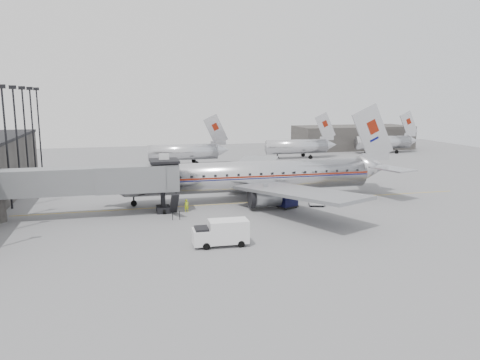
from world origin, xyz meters
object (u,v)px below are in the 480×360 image
object	(u,v)px
baggage_cart_white	(317,200)
ramp_worker	(187,206)
service_van	(221,232)
airliner	(255,176)
baggage_cart_navy	(287,200)

from	to	relation	value
baggage_cart_white	ramp_worker	distance (m)	16.54
ramp_worker	service_van	bearing A→B (deg)	-96.10
airliner	service_van	size ratio (longest dim) A/B	7.78
baggage_cart_white	airliner	bearing A→B (deg)	157.50
baggage_cart_navy	ramp_worker	distance (m)	12.61
baggage_cart_navy	baggage_cart_white	bearing A→B (deg)	-23.67
airliner	baggage_cart_navy	world-z (taller)	airliner
airliner	baggage_cart_navy	xyz separation A→B (m)	(2.67, -5.43, -2.29)
ramp_worker	baggage_cart_navy	bearing A→B (deg)	-16.69
airliner	service_van	world-z (taller)	airliner
airliner	baggage_cart_navy	size ratio (longest dim) A/B	14.45
baggage_cart_white	service_van	bearing A→B (deg)	-123.06
baggage_cart_navy	baggage_cart_white	size ratio (longest dim) A/B	1.26
service_van	baggage_cart_white	xyz separation A→B (m)	(15.07, 12.66, -0.49)
airliner	ramp_worker	xyz separation A→B (m)	(-9.90, -4.43, -2.47)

